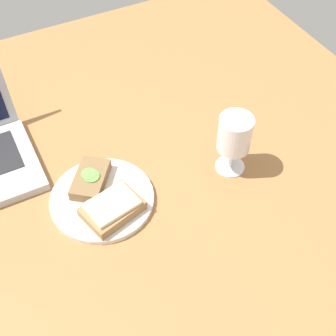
{
  "coord_description": "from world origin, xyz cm",
  "views": [
    {
      "loc": [
        -20.02,
        -53.71,
        80.4
      ],
      "look_at": [
        8.42,
        1.49,
        8.0
      ],
      "focal_mm": 50.0,
      "sensor_mm": 36.0,
      "label": 1
    }
  ],
  "objects_px": {
    "sandwich_with_cheese": "(112,208)",
    "wine_glass": "(234,136)",
    "sandwich_with_cucumber": "(91,179)",
    "plate": "(102,199)"
  },
  "relations": [
    {
      "from": "plate",
      "to": "wine_glass",
      "type": "height_order",
      "value": "wine_glass"
    },
    {
      "from": "sandwich_with_cheese",
      "to": "wine_glass",
      "type": "xyz_separation_m",
      "value": [
        0.28,
        0.0,
        0.07
      ]
    },
    {
      "from": "plate",
      "to": "sandwich_with_cheese",
      "type": "distance_m",
      "value": 0.05
    },
    {
      "from": "sandwich_with_cucumber",
      "to": "sandwich_with_cheese",
      "type": "bearing_deg",
      "value": -82.71
    },
    {
      "from": "sandwich_with_cucumber",
      "to": "plate",
      "type": "bearing_deg",
      "value": -82.73
    },
    {
      "from": "plate",
      "to": "sandwich_with_cucumber",
      "type": "height_order",
      "value": "sandwich_with_cucumber"
    },
    {
      "from": "sandwich_with_cheese",
      "to": "wine_glass",
      "type": "height_order",
      "value": "wine_glass"
    },
    {
      "from": "sandwich_with_cheese",
      "to": "wine_glass",
      "type": "relative_size",
      "value": 0.92
    },
    {
      "from": "plate",
      "to": "sandwich_with_cheese",
      "type": "xyz_separation_m",
      "value": [
        0.01,
        -0.04,
        0.02
      ]
    },
    {
      "from": "plate",
      "to": "wine_glass",
      "type": "xyz_separation_m",
      "value": [
        0.28,
        -0.04,
        0.09
      ]
    }
  ]
}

